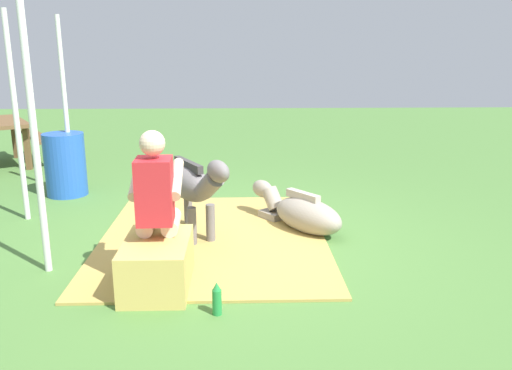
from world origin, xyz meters
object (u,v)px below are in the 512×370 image
at_px(picnic_bench, 1,131).
at_px(tent_pole_mid, 16,119).
at_px(hay_bale, 157,264).
at_px(tent_pole_right, 65,107).
at_px(pony_standing, 192,185).
at_px(tent_pole_left, 35,141).
at_px(person_seated, 157,200).
at_px(soda_bottle, 217,299).
at_px(water_barrel, 65,164).
at_px(pony_lying, 301,213).

bearing_deg(picnic_bench, tent_pole_mid, -152.51).
distance_m(hay_bale, tent_pole_right, 3.46).
distance_m(pony_standing, tent_pole_right, 2.60).
relative_size(tent_pole_left, picnic_bench, 1.17).
xyz_separation_m(person_seated, soda_bottle, (-0.62, -0.50, -0.57)).
xyz_separation_m(person_seated, water_barrel, (2.66, 1.62, -0.28)).
xyz_separation_m(water_barrel, tent_pole_right, (0.10, -0.04, 0.74)).
relative_size(tent_pole_left, tent_pole_right, 1.00).
height_order(person_seated, tent_pole_mid, tent_pole_mid).
xyz_separation_m(hay_bale, picnic_bench, (4.66, 3.24, 0.38)).
relative_size(person_seated, pony_lying, 1.05).
bearing_deg(tent_pole_left, pony_standing, -58.04).
bearing_deg(person_seated, soda_bottle, -141.06).
xyz_separation_m(soda_bottle, water_barrel, (3.28, 2.12, 0.29)).
xyz_separation_m(pony_lying, tent_pole_left, (-0.99, 2.34, 0.96)).
height_order(pony_standing, tent_pole_mid, tent_pole_mid).
height_order(tent_pole_right, picnic_bench, tent_pole_right).
distance_m(pony_standing, soda_bottle, 1.67).
distance_m(water_barrel, tent_pole_mid, 1.25).
bearing_deg(tent_pole_right, pony_standing, -135.38).
bearing_deg(pony_standing, picnic_bench, 44.13).
distance_m(person_seated, tent_pole_left, 1.13).
relative_size(tent_pole_mid, picnic_bench, 1.17).
height_order(soda_bottle, water_barrel, water_barrel).
bearing_deg(person_seated, pony_lying, -47.90).
distance_m(pony_standing, pony_lying, 1.21).
bearing_deg(tent_pole_mid, pony_standing, -109.59).
bearing_deg(tent_pole_mid, tent_pole_left, -152.84).
bearing_deg(water_barrel, soda_bottle, -147.17).
bearing_deg(water_barrel, pony_lying, -116.40).
relative_size(pony_lying, tent_pole_left, 0.53).
distance_m(pony_standing, picnic_bench, 4.93).
bearing_deg(hay_bale, water_barrel, 29.87).
xyz_separation_m(tent_pole_left, tent_pole_right, (2.56, 0.57, 0.00)).
bearing_deg(soda_bottle, pony_lying, -24.40).
distance_m(pony_lying, tent_pole_right, 3.44).
bearing_deg(tent_pole_right, hay_bale, -151.55).
bearing_deg(soda_bottle, tent_pole_right, 31.59).
bearing_deg(water_barrel, tent_pole_right, -19.56).
height_order(hay_bale, pony_lying, pony_lying).
xyz_separation_m(tent_pole_right, picnic_bench, (1.74, 1.65, -0.57)).
bearing_deg(person_seated, tent_pole_left, 78.46).
distance_m(tent_pole_left, tent_pole_right, 2.62).
xyz_separation_m(tent_pole_left, picnic_bench, (4.29, 2.22, -0.57)).
bearing_deg(soda_bottle, tent_pole_mid, 44.73).
bearing_deg(hay_bale, tent_pole_left, 70.21).
distance_m(tent_pole_mid, picnic_bench, 3.26).
xyz_separation_m(pony_standing, pony_lying, (0.24, -1.13, -0.37)).
bearing_deg(pony_lying, picnic_bench, 54.12).
xyz_separation_m(hay_bale, person_seated, (0.16, 0.00, 0.49)).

